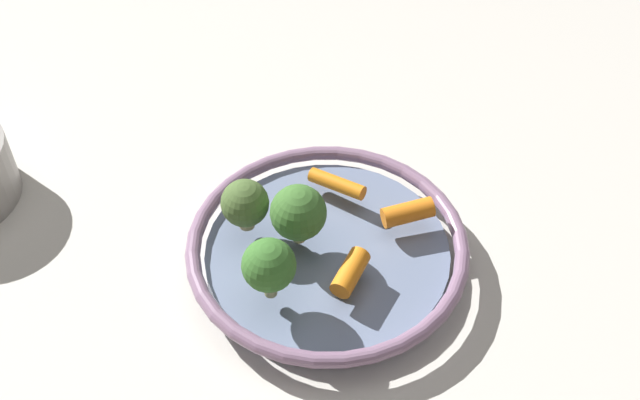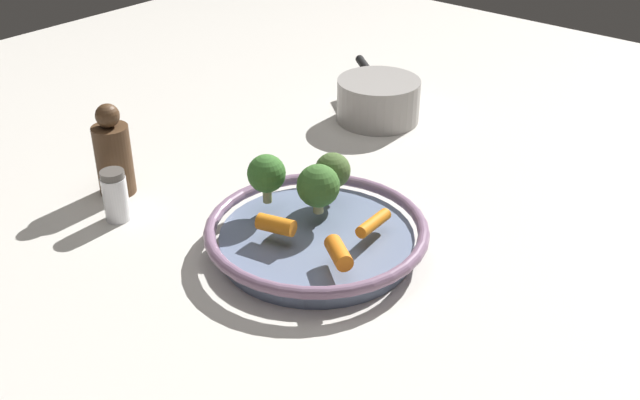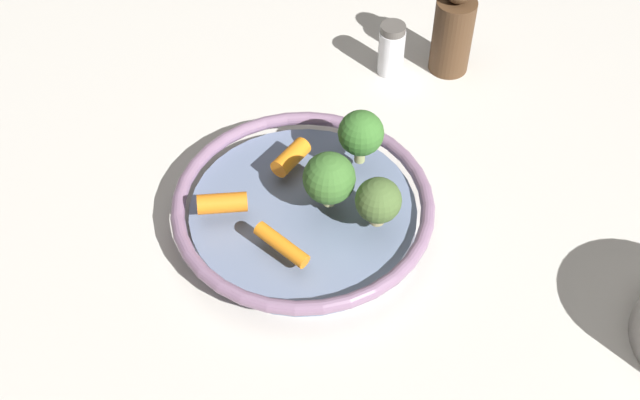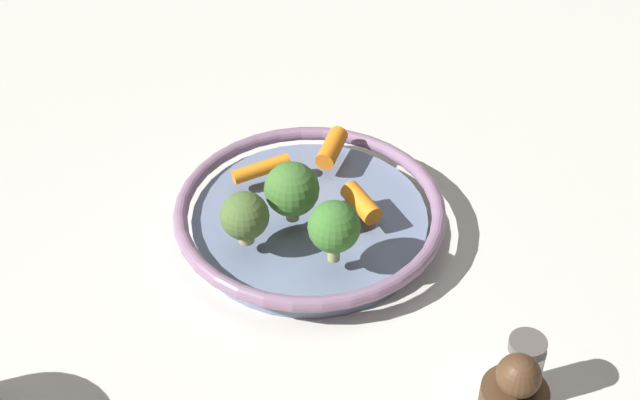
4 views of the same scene
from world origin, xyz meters
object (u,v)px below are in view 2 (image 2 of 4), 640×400
at_px(broccoli_floret_small, 265,175).
at_px(broccoli_floret_mid, 318,186).
at_px(serving_bowl, 317,236).
at_px(baby_carrot_back, 276,225).
at_px(baby_carrot_left, 339,253).
at_px(salt_shaker, 115,196).
at_px(broccoli_floret_edge, 333,171).
at_px(baby_carrot_right, 374,223).
at_px(saucepan, 378,100).
at_px(pepper_mill, 113,155).

bearing_deg(broccoli_floret_small, broccoli_floret_mid, 110.50).
bearing_deg(serving_bowl, broccoli_floret_mid, -143.82).
distance_m(baby_carrot_back, baby_carrot_left, 0.10).
distance_m(broccoli_floret_mid, salt_shaker, 0.29).
height_order(broccoli_floret_small, salt_shaker, broccoli_floret_small).
bearing_deg(baby_carrot_left, broccoli_floret_small, -105.34).
height_order(broccoli_floret_edge, salt_shaker, broccoli_floret_edge).
relative_size(serving_bowl, broccoli_floret_small, 4.23).
xyz_separation_m(serving_bowl, baby_carrot_left, (0.05, 0.07, 0.03)).
xyz_separation_m(baby_carrot_back, salt_shaker, (0.07, -0.24, -0.01)).
xyz_separation_m(baby_carrot_back, broccoli_floret_edge, (-0.13, -0.01, 0.02)).
bearing_deg(baby_carrot_right, broccoli_floret_small, -74.99).
height_order(baby_carrot_right, saucepan, saucepan).
height_order(serving_bowl, pepper_mill, pepper_mill).
bearing_deg(serving_bowl, pepper_mill, -77.69).
relative_size(baby_carrot_back, pepper_mill, 0.35).
height_order(baby_carrot_back, broccoli_floret_mid, broccoli_floret_mid).
bearing_deg(broccoli_floret_edge, baby_carrot_left, 41.87).
xyz_separation_m(baby_carrot_left, pepper_mill, (0.02, -0.40, 0.01)).
bearing_deg(broccoli_floret_small, serving_bowl, 91.76).
distance_m(serving_bowl, salt_shaker, 0.29).
distance_m(baby_carrot_left, baby_carrot_right, 0.09).
distance_m(serving_bowl, baby_carrot_right, 0.08).
distance_m(baby_carrot_left, pepper_mill, 0.40).
xyz_separation_m(serving_bowl, broccoli_floret_edge, (-0.08, -0.04, 0.05)).
relative_size(broccoli_floret_edge, saucepan, 0.31).
height_order(serving_bowl, broccoli_floret_small, broccoli_floret_small).
relative_size(baby_carrot_back, broccoli_floret_mid, 0.73).
bearing_deg(baby_carrot_left, pepper_mill, -86.51).
height_order(broccoli_floret_small, broccoli_floret_mid, same).
bearing_deg(broccoli_floret_edge, pepper_mill, -62.88).
xyz_separation_m(baby_carrot_left, broccoli_floret_small, (-0.04, -0.16, 0.03)).
distance_m(baby_carrot_right, saucepan, 0.44).
xyz_separation_m(serving_bowl, salt_shaker, (0.12, -0.26, 0.02)).
distance_m(baby_carrot_right, broccoli_floret_edge, 0.11).
bearing_deg(serving_bowl, saucepan, -154.07).
bearing_deg(pepper_mill, broccoli_floret_small, 105.98).
height_order(serving_bowl, salt_shaker, salt_shaker).
relative_size(baby_carrot_right, salt_shaker, 0.86).
height_order(broccoli_floret_small, pepper_mill, pepper_mill).
bearing_deg(salt_shaker, baby_carrot_right, 115.65).
relative_size(serving_bowl, broccoli_floret_edge, 5.00).
xyz_separation_m(baby_carrot_back, baby_carrot_right, (-0.09, 0.09, -0.00)).
xyz_separation_m(serving_bowl, baby_carrot_right, (-0.04, 0.06, 0.03)).
distance_m(broccoli_floret_small, pepper_mill, 0.25).
distance_m(broccoli_floret_small, salt_shaker, 0.22).
relative_size(broccoli_floret_edge, salt_shaker, 0.78).
relative_size(baby_carrot_left, broccoli_floret_small, 0.77).
distance_m(serving_bowl, broccoli_floret_small, 0.11).
xyz_separation_m(serving_bowl, broccoli_floret_mid, (-0.02, -0.02, 0.06)).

